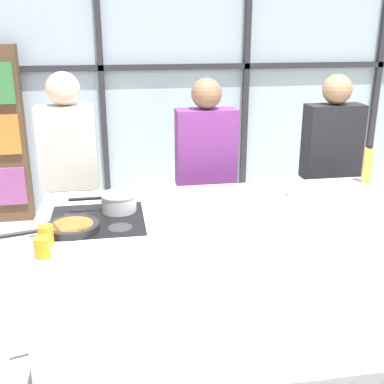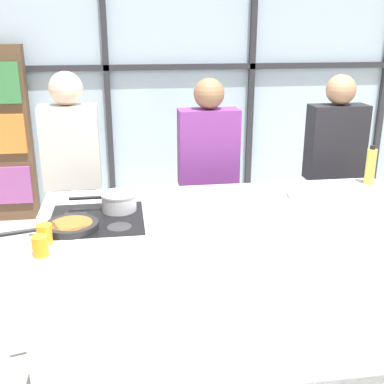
% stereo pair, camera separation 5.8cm
% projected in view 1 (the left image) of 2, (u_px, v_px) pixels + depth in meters
% --- Properties ---
extents(ground_plane, '(18.00, 18.00, 0.00)m').
position_uv_depth(ground_plane, '(231.00, 344.00, 3.10)').
color(ground_plane, '#ADA89E').
extents(back_window_wall, '(6.40, 0.10, 2.80)m').
position_uv_depth(back_window_wall, '(175.00, 80.00, 5.11)').
color(back_window_wall, silver).
rests_on(back_window_wall, ground_plane).
extents(bookshelf, '(0.44, 0.19, 1.78)m').
position_uv_depth(bookshelf, '(3.00, 137.00, 4.82)').
color(bookshelf, brown).
rests_on(bookshelf, ground_plane).
extents(demo_island, '(2.26, 1.04, 0.92)m').
position_uv_depth(demo_island, '(233.00, 281.00, 2.95)').
color(demo_island, silver).
rests_on(demo_island, ground_plane).
extents(spectator_far_left, '(0.41, 0.23, 1.65)m').
position_uv_depth(spectator_far_left, '(70.00, 171.00, 3.47)').
color(spectator_far_left, '#47382D').
rests_on(spectator_far_left, ground_plane).
extents(spectator_center_left, '(0.45, 0.22, 1.59)m').
position_uv_depth(spectator_center_left, '(206.00, 172.00, 3.64)').
color(spectator_center_left, black).
rests_on(spectator_center_left, ground_plane).
extents(spectator_center_right, '(0.44, 0.22, 1.61)m').
position_uv_depth(spectator_center_right, '(330.00, 165.00, 3.79)').
color(spectator_center_right, '#232838').
rests_on(spectator_center_right, ground_plane).
extents(frying_pan, '(0.50, 0.28, 0.04)m').
position_uv_depth(frying_pan, '(71.00, 227.00, 2.53)').
color(frying_pan, '#232326').
rests_on(frying_pan, demo_island).
extents(saucepan, '(0.39, 0.21, 0.10)m').
position_uv_depth(saucepan, '(118.00, 202.00, 2.80)').
color(saucepan, silver).
rests_on(saucepan, demo_island).
extents(white_plate, '(0.26, 0.26, 0.01)m').
position_uv_depth(white_plate, '(352.00, 227.00, 2.56)').
color(white_plate, white).
rests_on(white_plate, demo_island).
extents(mixing_bowl, '(0.24, 0.24, 0.06)m').
position_uv_depth(mixing_bowl, '(306.00, 192.00, 3.04)').
color(mixing_bowl, silver).
rests_on(mixing_bowl, demo_island).
extents(oil_bottle, '(0.07, 0.07, 0.27)m').
position_uv_depth(oil_bottle, '(368.00, 165.00, 3.29)').
color(oil_bottle, '#E0CC4C').
rests_on(oil_bottle, demo_island).
extents(juice_glass_near, '(0.08, 0.08, 0.10)m').
position_uv_depth(juice_glass_near, '(42.00, 247.00, 2.23)').
color(juice_glass_near, orange).
rests_on(juice_glass_near, demo_island).
extents(juice_glass_far, '(0.08, 0.08, 0.10)m').
position_uv_depth(juice_glass_far, '(46.00, 235.00, 2.36)').
color(juice_glass_far, orange).
rests_on(juice_glass_far, demo_island).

